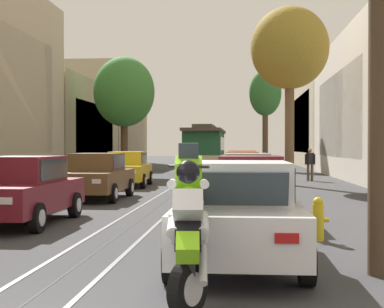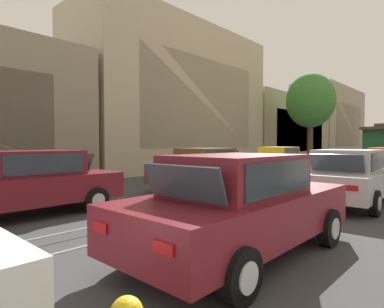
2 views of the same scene
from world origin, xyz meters
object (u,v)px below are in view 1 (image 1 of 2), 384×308
parked_car_maroon_second_right (250,188)px  street_tree_kerb_left_second (124,92)px  parked_car_white_near_right (239,212)px  pedestrian_on_left_pavement (310,162)px  street_tree_kerb_right_second (290,49)px  parked_car_red_fifth_right (243,165)px  parked_car_brown_mid_left (97,176)px  fire_hydrant (318,219)px  street_tree_kerb_right_mid (265,95)px  parked_car_yellow_fourth_left (127,169)px  cable_car_trolley (205,149)px  parked_car_silver_mid_right (246,176)px  parked_car_orange_fourth_right (242,169)px  parked_car_maroon_second_left (22,190)px  motorcycle_with_rider (188,221)px

parked_car_maroon_second_right → street_tree_kerb_left_second: street_tree_kerb_left_second is taller
parked_car_maroon_second_right → parked_car_white_near_right: bearing=-92.8°
pedestrian_on_left_pavement → street_tree_kerb_right_second: bearing=-111.2°
parked_car_red_fifth_right → pedestrian_on_left_pavement: 3.86m
parked_car_red_fifth_right → street_tree_kerb_left_second: (-7.28, 2.80, 4.35)m
parked_car_white_near_right → street_tree_kerb_right_second: bearing=82.8°
parked_car_brown_mid_left → fire_hydrant: bearing=-52.1°
street_tree_kerb_right_mid → fire_hydrant: size_ratio=9.21×
street_tree_kerb_right_second → parked_car_brown_mid_left: bearing=-132.7°
parked_car_red_fifth_right → parked_car_maroon_second_right: bearing=-89.6°
parked_car_yellow_fourth_left → parked_car_brown_mid_left: bearing=-88.2°
parked_car_yellow_fourth_left → cable_car_trolley: (2.65, 14.35, 0.86)m
parked_car_brown_mid_left → parked_car_yellow_fourth_left: bearing=91.8°
parked_car_silver_mid_right → cable_car_trolley: size_ratio=0.48×
parked_car_orange_fourth_right → fire_hydrant: bearing=-84.7°
parked_car_brown_mid_left → parked_car_white_near_right: (4.88, -10.55, 0.00)m
parked_car_maroon_second_right → cable_car_trolley: cable_car_trolley is taller
parked_car_yellow_fourth_left → parked_car_red_fifth_right: (5.24, 6.49, 0.00)m
parked_car_white_near_right → fire_hydrant: size_ratio=5.19×
parked_car_silver_mid_right → pedestrian_on_left_pavement: pedestrian_on_left_pavement is taller
parked_car_brown_mid_left → parked_car_maroon_second_right: (5.15, -5.15, 0.00)m
parked_car_maroon_second_left → parked_car_yellow_fourth_left: (-0.01, 12.71, 0.00)m
street_tree_kerb_right_second → motorcycle_with_rider: (-2.87, -20.70, -5.38)m
parked_car_silver_mid_right → street_tree_kerb_right_mid: street_tree_kerb_right_mid is taller
pedestrian_on_left_pavement → parked_car_yellow_fourth_left: bearing=-150.5°
motorcycle_with_rider → parked_car_maroon_second_right: bearing=83.9°
parked_car_maroon_second_left → parked_car_brown_mid_left: bearing=88.3°
parked_car_brown_mid_left → motorcycle_with_rider: motorcycle_with_rider is taller
parked_car_red_fifth_right → street_tree_kerb_right_second: bearing=-66.9°
parked_car_maroon_second_right → street_tree_kerb_right_mid: bearing=86.9°
parked_car_maroon_second_left → parked_car_white_near_right: 6.61m
parked_car_red_fifth_right → street_tree_kerb_right_mid: bearing=81.9°
parked_car_red_fifth_right → pedestrian_on_left_pavement: size_ratio=2.58×
parked_car_yellow_fourth_left → pedestrian_on_left_pavement: 10.08m
parked_car_brown_mid_left → street_tree_kerb_left_second: (-2.25, 15.67, 4.35)m
parked_car_silver_mid_right → street_tree_kerb_left_second: size_ratio=0.60×
parked_car_brown_mid_left → cable_car_trolley: bearing=83.3°
parked_car_brown_mid_left → fire_hydrant: size_ratio=5.20×
parked_car_silver_mid_right → motorcycle_with_rider: bearing=-93.4°
motorcycle_with_rider → street_tree_kerb_right_mid: bearing=86.3°
parked_car_maroon_second_left → parked_car_yellow_fourth_left: same height
street_tree_kerb_right_second → fire_hydrant: size_ratio=9.92×
parked_car_brown_mid_left → street_tree_kerb_left_second: bearing=98.2°
parked_car_maroon_second_right → fire_hydrant: 3.32m
street_tree_kerb_right_mid → parked_car_maroon_second_left: bearing=-102.5°
parked_car_brown_mid_left → parked_car_orange_fourth_right: bearing=54.9°
parked_car_yellow_fourth_left → parked_car_silver_mid_right: size_ratio=1.00×
parked_car_yellow_fourth_left → motorcycle_with_rider: 19.82m
parked_car_silver_mid_right → cable_car_trolley: (-2.67, 20.28, 0.86)m
parked_car_yellow_fourth_left → parked_car_maroon_second_right: (5.35, -11.54, 0.00)m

